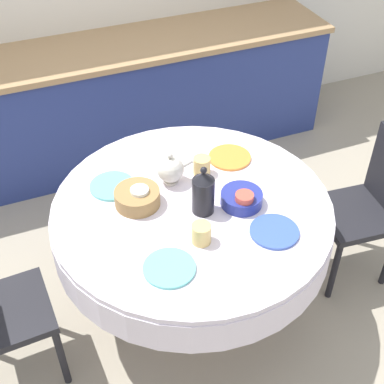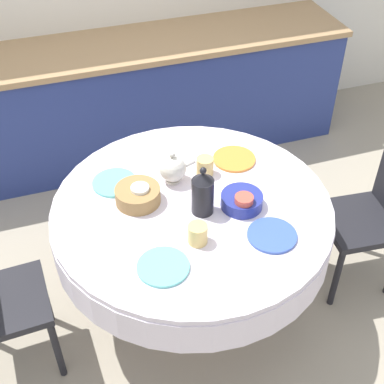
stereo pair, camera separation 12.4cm
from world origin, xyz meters
The scene contains 16 objects.
ground_plane centered at (0.00, 0.00, 0.00)m, with size 12.00×12.00×0.00m, color #9E937F.
kitchen_counter centered at (0.00, 1.57, 0.45)m, with size 3.24×0.64×0.89m.
dining_table centered at (0.00, 0.00, 0.64)m, with size 1.37×1.37×0.76m.
chair_left centered at (1.02, -0.10, 0.51)m, with size 0.44×0.44×0.91m.
plate_near_left centered at (-0.24, -0.34, 0.77)m, with size 0.23×0.23×0.01m, color #60BCB7.
cup_near_left centered at (-0.05, -0.24, 0.81)m, with size 0.09×0.09×0.10m, color #DBB766.
plate_near_right centered at (0.28, -0.32, 0.77)m, with size 0.23×0.23×0.01m, color #3856AD.
cup_near_right centered at (0.21, -0.13, 0.81)m, with size 0.09×0.09×0.10m, color #CC4C3D.
plate_far_left centered at (-0.32, 0.27, 0.77)m, with size 0.23×0.23×0.01m, color #60BCB7.
cup_far_left centered at (-0.23, 0.10, 0.81)m, with size 0.09×0.09×0.10m, color white.
plate_far_right centered at (0.33, 0.27, 0.77)m, with size 0.23×0.23×0.01m, color orange.
cup_far_right centered at (0.14, 0.21, 0.81)m, with size 0.09×0.09×0.10m, color #DBB766.
coffee_carafe centered at (0.03, -0.06, 0.87)m, with size 0.11×0.11×0.26m.
teapot centered at (-0.03, 0.20, 0.84)m, with size 0.19×0.14×0.18m.
bread_basket centered at (-0.24, 0.10, 0.80)m, with size 0.22×0.22×0.08m, color olive.
fruit_bowl centered at (0.22, -0.08, 0.79)m, with size 0.20×0.20×0.06m, color navy.
Camera 1 is at (-0.72, -1.78, 2.49)m, focal length 50.00 mm.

